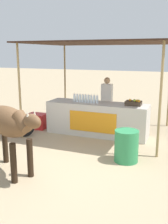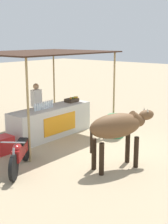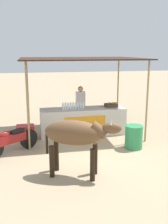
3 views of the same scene
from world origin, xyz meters
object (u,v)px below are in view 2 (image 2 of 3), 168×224
at_px(stall_counter, 51,122).
at_px(vendor_behind_counter, 37,107).
at_px(fruit_crate, 72,100).
at_px(motorcycle_parked, 20,153).
at_px(cow, 118,127).
at_px(cooler_box, 1,145).
at_px(water_barrel, 116,126).

bearing_deg(stall_counter, vendor_behind_counter, 85.20).
xyz_separation_m(stall_counter, fruit_crate, (1.06, 0.05, 0.55)).
relative_size(stall_counter, motorcycle_parked, 2.02).
bearing_deg(cow, cooler_box, 112.30).
height_order(vendor_behind_counter, water_barrel, vendor_behind_counter).
bearing_deg(fruit_crate, vendor_behind_counter, 144.81).
bearing_deg(motorcycle_parked, fruit_crate, 22.23).
height_order(stall_counter, vendor_behind_counter, vendor_behind_counter).
xyz_separation_m(cooler_box, water_barrel, (3.28, -1.56, 0.12)).
distance_m(fruit_crate, vendor_behind_counter, 1.24).
relative_size(vendor_behind_counter, water_barrel, 2.28).
bearing_deg(stall_counter, cooler_box, -177.24).
relative_size(water_barrel, motorcycle_parked, 0.49).
distance_m(cooler_box, water_barrel, 3.64).
relative_size(vendor_behind_counter, motorcycle_parked, 1.11).
height_order(cooler_box, cow, cow).
bearing_deg(stall_counter, fruit_crate, 2.50).
height_order(water_barrel, motorcycle_parked, motorcycle_parked).
bearing_deg(vendor_behind_counter, fruit_crate, -35.19).
height_order(cow, motorcycle_parked, cow).
distance_m(stall_counter, water_barrel, 2.09).
height_order(vendor_behind_counter, motorcycle_parked, vendor_behind_counter).
distance_m(cow, motorcycle_parked, 2.44).
distance_m(fruit_crate, water_barrel, 1.84).
distance_m(water_barrel, motorcycle_parked, 3.68).
relative_size(water_barrel, cow, 0.40).
distance_m(water_barrel, cow, 2.60).
bearing_deg(vendor_behind_counter, cooler_box, -157.76).
xyz_separation_m(stall_counter, cow, (-0.79, -3.09, 0.55)).
bearing_deg(fruit_crate, water_barrel, -83.18).
height_order(fruit_crate, cow, cow).
height_order(vendor_behind_counter, cooler_box, vendor_behind_counter).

